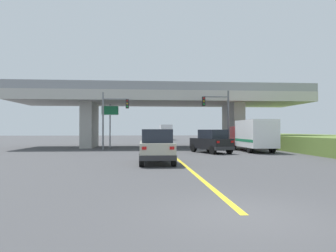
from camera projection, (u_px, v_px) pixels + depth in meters
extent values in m
plane|color=#424244|center=(163.00, 147.00, 36.18)|extent=(160.00, 160.00, 0.00)
cube|color=#B7B5AD|center=(163.00, 99.00, 36.25)|extent=(33.24, 8.82, 1.08)
cube|color=#A8A69F|center=(90.00, 125.00, 35.52)|extent=(1.29, 5.29, 5.10)
cube|color=#A8A69F|center=(233.00, 125.00, 36.91)|extent=(1.29, 5.29, 5.10)
cube|color=gray|center=(165.00, 86.00, 32.02)|extent=(33.24, 0.20, 0.90)
cube|color=gray|center=(161.00, 95.00, 40.51)|extent=(33.24, 0.20, 0.90)
cube|color=yellow|center=(178.00, 160.00, 20.16)|extent=(0.20, 26.29, 0.01)
cube|color=#B7B29E|center=(156.00, 150.00, 18.24)|extent=(1.94, 4.42, 0.90)
cube|color=#1E232D|center=(157.00, 136.00, 17.92)|extent=(1.70, 2.43, 0.76)
cube|color=#2D2D30|center=(158.00, 158.00, 16.08)|extent=(1.97, 0.20, 0.28)
cube|color=red|center=(144.00, 148.00, 15.96)|extent=(0.24, 0.06, 0.16)
cube|color=red|center=(172.00, 148.00, 16.08)|extent=(0.24, 0.06, 0.16)
cylinder|color=black|center=(142.00, 155.00, 19.82)|extent=(0.26, 0.72, 0.72)
cylinder|color=black|center=(168.00, 155.00, 19.96)|extent=(0.26, 0.72, 0.72)
cylinder|color=black|center=(142.00, 160.00, 16.51)|extent=(0.26, 0.72, 0.72)
cylinder|color=black|center=(174.00, 160.00, 16.65)|extent=(0.26, 0.72, 0.72)
cube|color=black|center=(211.00, 144.00, 26.63)|extent=(3.17, 4.66, 0.90)
cube|color=#1E232D|center=(213.00, 134.00, 26.35)|extent=(2.31, 2.76, 0.76)
cube|color=#2D2D30|center=(225.00, 148.00, 24.72)|extent=(1.82, 0.82, 0.28)
cube|color=red|center=(218.00, 142.00, 24.38)|extent=(0.25, 0.14, 0.16)
cube|color=red|center=(232.00, 142.00, 24.95)|extent=(0.25, 0.14, 0.16)
cylinder|color=black|center=(194.00, 148.00, 27.74)|extent=(0.49, 0.77, 0.72)
cylinder|color=black|center=(209.00, 148.00, 28.42)|extent=(0.49, 0.77, 0.72)
cylinder|color=black|center=(213.00, 150.00, 24.84)|extent=(0.49, 0.77, 0.72)
cylinder|color=black|center=(229.00, 150.00, 25.51)|extent=(0.49, 0.77, 0.72)
cube|color=red|center=(243.00, 136.00, 31.18)|extent=(2.20, 2.00, 1.90)
cube|color=white|center=(256.00, 134.00, 27.70)|extent=(2.31, 4.99, 2.44)
cube|color=#197F4C|center=(256.00, 140.00, 27.69)|extent=(2.33, 4.89, 0.24)
cylinder|color=black|center=(234.00, 145.00, 31.08)|extent=(0.30, 0.90, 0.90)
cylinder|color=black|center=(253.00, 145.00, 31.25)|extent=(0.30, 0.90, 0.90)
cylinder|color=black|center=(250.00, 148.00, 26.36)|extent=(0.30, 0.90, 0.90)
cylinder|color=black|center=(272.00, 148.00, 26.52)|extent=(0.30, 0.90, 0.90)
cylinder|color=#56595E|center=(228.00, 120.00, 31.41)|extent=(0.18, 0.18, 6.02)
cylinder|color=#56595E|center=(216.00, 97.00, 31.33)|extent=(2.57, 0.12, 0.12)
cube|color=black|center=(204.00, 101.00, 31.22)|extent=(0.32, 0.26, 0.96)
sphere|color=red|center=(204.00, 98.00, 31.08)|extent=(0.16, 0.16, 0.16)
sphere|color=gold|center=(204.00, 101.00, 31.07)|extent=(0.16, 0.16, 0.16)
sphere|color=green|center=(204.00, 104.00, 31.07)|extent=(0.16, 0.16, 0.16)
cylinder|color=slate|center=(103.00, 121.00, 31.33)|extent=(0.18, 0.18, 5.87)
cylinder|color=slate|center=(115.00, 99.00, 31.46)|extent=(2.47, 0.12, 0.12)
cube|color=#232326|center=(127.00, 104.00, 31.55)|extent=(0.32, 0.26, 0.96)
sphere|color=red|center=(127.00, 101.00, 31.41)|extent=(0.16, 0.16, 0.16)
sphere|color=gold|center=(127.00, 104.00, 31.40)|extent=(0.16, 0.16, 0.16)
sphere|color=green|center=(127.00, 107.00, 31.40)|extent=(0.16, 0.16, 0.16)
cylinder|color=slate|center=(110.00, 126.00, 33.31)|extent=(0.14, 0.14, 4.79)
cube|color=#197242|center=(110.00, 110.00, 33.27)|extent=(1.76, 0.08, 0.93)
cube|color=white|center=(110.00, 110.00, 33.27)|extent=(1.84, 0.04, 1.01)
cube|color=navy|center=(165.00, 133.00, 66.34)|extent=(2.20, 2.00, 1.90)
cube|color=silver|center=(166.00, 131.00, 62.81)|extent=(2.31, 5.10, 2.63)
cube|color=#197F4C|center=(166.00, 134.00, 62.80)|extent=(2.33, 5.00, 0.24)
cylinder|color=black|center=(160.00, 137.00, 66.24)|extent=(0.30, 0.90, 0.90)
cylinder|color=black|center=(169.00, 137.00, 66.41)|extent=(0.30, 0.90, 0.90)
cylinder|color=black|center=(161.00, 138.00, 61.44)|extent=(0.30, 0.90, 0.90)
cylinder|color=black|center=(171.00, 138.00, 61.60)|extent=(0.30, 0.90, 0.90)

